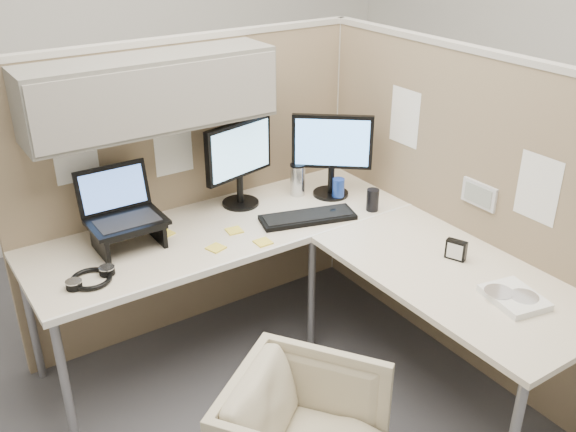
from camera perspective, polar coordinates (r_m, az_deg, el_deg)
ground at (r=3.36m, az=0.98°, el=-15.16°), size 4.50×4.50×0.00m
partition_back at (r=3.34m, az=-10.12°, el=6.14°), size 2.00×0.36×1.63m
partition_right at (r=3.39m, az=14.38°, el=0.86°), size 0.07×2.03×1.63m
desk at (r=3.10m, az=1.65°, el=-3.43°), size 2.00×1.98×0.73m
monitor_left at (r=3.41m, az=-4.37°, el=5.23°), size 0.44×0.20×0.47m
monitor_right at (r=3.53m, az=3.93°, el=5.97°), size 0.36×0.31×0.47m
laptop_station at (r=3.14m, az=-14.36°, el=-0.18°), size 0.35×0.30×0.37m
keyboard at (r=3.34m, az=1.77°, el=-0.13°), size 0.52×0.30×0.02m
mouse at (r=3.39m, az=4.01°, el=0.33°), size 0.09×0.07×0.03m
travel_mug at (r=3.59m, az=0.86°, el=3.28°), size 0.09×0.09×0.18m
soda_can_green at (r=3.45m, az=7.53°, el=1.43°), size 0.07×0.07×0.12m
soda_can_silver at (r=3.56m, az=4.50°, el=2.42°), size 0.07×0.07×0.12m
sticky_note_d at (r=3.23m, az=-4.80°, el=-1.30°), size 0.09×0.09×0.01m
sticky_note_b at (r=3.11m, az=-2.23°, el=-2.34°), size 0.08×0.08×0.01m
sticky_note_a at (r=3.08m, az=-6.43°, el=-2.84°), size 0.10×0.10×0.01m
sticky_note_c at (r=3.25m, az=-10.88°, el=-1.54°), size 0.09×0.09×0.01m
headphones at (r=2.93m, az=-17.11°, el=-5.34°), size 0.23×0.22×0.03m
paper_stack at (r=2.84m, az=19.46°, el=-6.84°), size 0.24×0.28×0.03m
desk_clock at (r=3.06m, az=14.70°, el=-2.94°), size 0.07×0.10×0.09m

